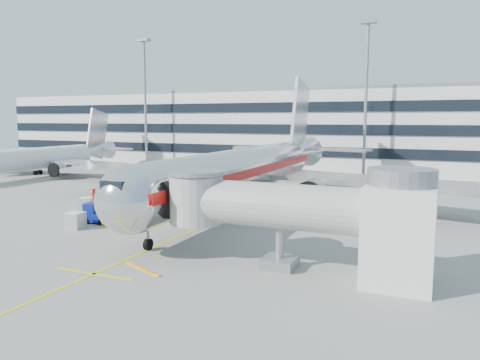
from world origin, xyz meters
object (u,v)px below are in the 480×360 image
at_px(baggage_tug, 95,214).
at_px(cargo_container_left, 87,204).
at_px(cargo_container_front, 76,220).
at_px(ramp_worker, 104,218).
at_px(cargo_container_right, 110,206).
at_px(belt_loader, 120,206).
at_px(main_jet, 249,169).

bearing_deg(baggage_tug, cargo_container_left, 138.51).
relative_size(cargo_container_front, ramp_worker, 0.90).
relative_size(cargo_container_right, ramp_worker, 0.92).
distance_m(belt_loader, ramp_worker, 6.96).
xyz_separation_m(baggage_tug, cargo_container_left, (-5.03, 4.45, -0.12)).
height_order(main_jet, ramp_worker, main_jet).
xyz_separation_m(belt_loader, ramp_worker, (3.05, -6.26, 0.12)).
xyz_separation_m(main_jet, ramp_worker, (-8.05, -15.08, -3.40)).
relative_size(belt_loader, baggage_tug, 1.88).
distance_m(main_jet, baggage_tug, 17.52).
xyz_separation_m(cargo_container_left, ramp_worker, (6.94, -5.52, 0.10)).
relative_size(baggage_tug, cargo_container_left, 1.61).
bearing_deg(baggage_tug, cargo_container_right, 113.86).
bearing_deg(cargo_container_front, ramp_worker, 34.43).
bearing_deg(belt_loader, main_jet, 38.50).
bearing_deg(ramp_worker, cargo_container_left, 111.13).
xyz_separation_m(main_jet, cargo_container_right, (-11.98, -9.43, -3.48)).
bearing_deg(cargo_container_right, main_jet, 38.21).
relative_size(main_jet, baggage_tug, 17.84).
height_order(baggage_tug, cargo_container_front, baggage_tug).
xyz_separation_m(cargo_container_right, cargo_container_front, (1.88, -7.06, -0.01)).
bearing_deg(cargo_container_front, cargo_container_right, 104.91).
bearing_deg(baggage_tug, cargo_container_front, -93.37).
relative_size(baggage_tug, cargo_container_right, 1.87).
bearing_deg(belt_loader, ramp_worker, -64.05).
bearing_deg(baggage_tug, main_jet, 54.61).
height_order(main_jet, baggage_tug, main_jet).
bearing_deg(ramp_worker, main_jet, 31.59).
bearing_deg(cargo_container_left, belt_loader, 10.72).
bearing_deg(cargo_container_front, main_jet, 58.52).
bearing_deg(cargo_container_left, baggage_tug, -41.49).
height_order(main_jet, belt_loader, main_jet).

